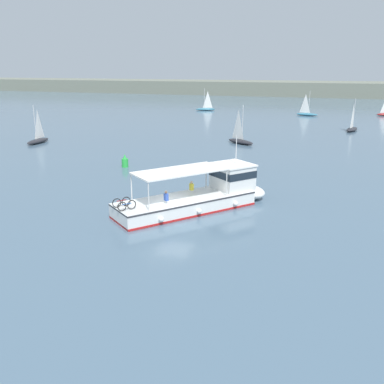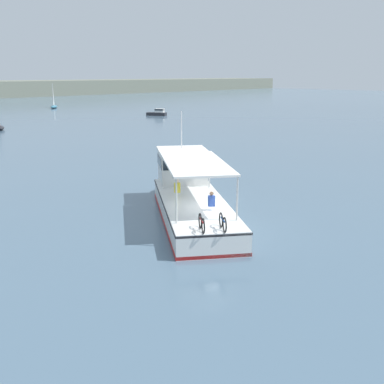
# 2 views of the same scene
# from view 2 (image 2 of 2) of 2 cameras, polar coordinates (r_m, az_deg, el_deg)

# --- Properties ---
(ground_plane) EXTENTS (400.00, 400.00, 0.00)m
(ground_plane) POSITION_cam_2_polar(r_m,az_deg,el_deg) (23.72, 2.38, -4.38)
(ground_plane) COLOR slate
(ferry_main) EXTENTS (10.22, 11.95, 5.32)m
(ferry_main) POSITION_cam_2_polar(r_m,az_deg,el_deg) (26.16, -0.34, -0.28)
(ferry_main) COLOR white
(ferry_main) RESTS_ON ground
(sailboat_far_right) EXTENTS (3.95, 4.71, 5.40)m
(sailboat_far_right) POSITION_cam_2_polar(r_m,az_deg,el_deg) (112.31, -16.27, 9.95)
(sailboat_far_right) COLOR teal
(sailboat_far_right) RESTS_ON ground
(motorboat_outer_anchorage) EXTENTS (2.78, 3.80, 1.26)m
(motorboat_outer_anchorage) POSITION_cam_2_polar(r_m,az_deg,el_deg) (88.38, -4.14, 9.51)
(motorboat_outer_anchorage) COLOR #232328
(motorboat_outer_anchorage) RESTS_ON ground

